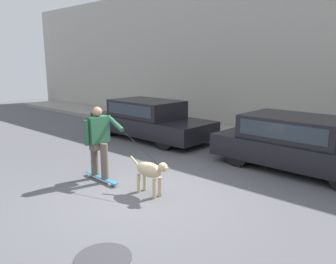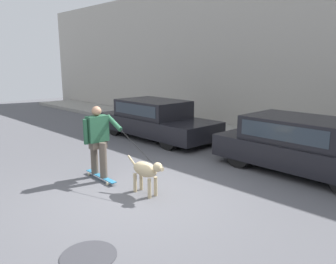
# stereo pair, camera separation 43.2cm
# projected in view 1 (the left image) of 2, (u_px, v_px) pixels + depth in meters

# --- Properties ---
(ground_plane) EXTENTS (36.00, 36.00, 0.00)m
(ground_plane) POSITION_uv_depth(u_px,v_px,m) (141.00, 197.00, 6.27)
(ground_plane) COLOR #545459
(back_wall) EXTENTS (32.00, 0.30, 5.60)m
(back_wall) POSITION_uv_depth(u_px,v_px,m) (293.00, 54.00, 10.73)
(back_wall) COLOR #ADA89E
(back_wall) RESTS_ON ground_plane
(sidewalk_curb) EXTENTS (30.00, 2.09, 0.16)m
(sidewalk_curb) POSITION_uv_depth(u_px,v_px,m) (271.00, 141.00, 10.41)
(sidewalk_curb) COLOR gray
(sidewalk_curb) RESTS_ON ground_plane
(parked_car_0) EXTENTS (4.49, 1.84, 1.29)m
(parked_car_0) POSITION_uv_depth(u_px,v_px,m) (149.00, 120.00, 11.03)
(parked_car_0) COLOR black
(parked_car_0) RESTS_ON ground_plane
(parked_car_1) EXTENTS (4.02, 1.85, 1.29)m
(parked_car_1) POSITION_uv_depth(u_px,v_px,m) (298.00, 144.00, 7.77)
(parked_car_1) COLOR black
(parked_car_1) RESTS_ON ground_plane
(dog) EXTENTS (1.02, 0.29, 0.72)m
(dog) POSITION_uv_depth(u_px,v_px,m) (150.00, 171.00, 6.27)
(dog) COLOR tan
(dog) RESTS_ON ground_plane
(skateboarder) EXTENTS (2.23, 0.65, 1.62)m
(skateboarder) POSITION_uv_depth(u_px,v_px,m) (99.00, 140.00, 6.96)
(skateboarder) COLOR beige
(skateboarder) RESTS_ON ground_plane
(manhole_cover) EXTENTS (0.75, 0.75, 0.01)m
(manhole_cover) POSITION_uv_depth(u_px,v_px,m) (103.00, 258.00, 4.29)
(manhole_cover) COLOR #38383D
(manhole_cover) RESTS_ON ground_plane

